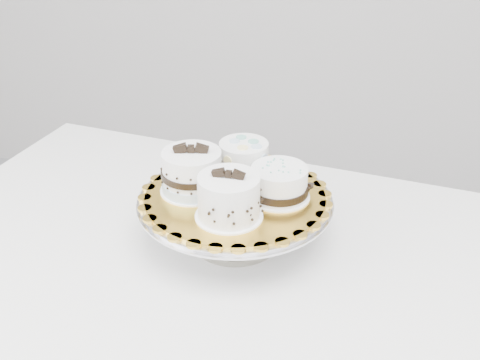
% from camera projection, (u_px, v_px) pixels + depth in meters
% --- Properties ---
extents(table, '(1.28, 0.96, 0.75)m').
position_uv_depth(table, '(206.00, 279.00, 1.18)').
color(table, silver).
rests_on(table, floor).
extents(cake_stand, '(0.36, 0.36, 0.10)m').
position_uv_depth(cake_stand, '(235.00, 211.00, 1.11)').
color(cake_stand, gray).
rests_on(cake_stand, table).
extents(cake_board, '(0.36, 0.36, 0.00)m').
position_uv_depth(cake_board, '(235.00, 196.00, 1.10)').
color(cake_board, gold).
rests_on(cake_board, cake_stand).
extents(cake_swirl, '(0.12, 0.12, 0.09)m').
position_uv_depth(cake_swirl, '(229.00, 198.00, 1.01)').
color(cake_swirl, white).
rests_on(cake_swirl, cake_board).
extents(cake_banded, '(0.13, 0.13, 0.10)m').
position_uv_depth(cake_banded, '(192.00, 173.00, 1.09)').
color(cake_banded, white).
rests_on(cake_banded, cake_board).
extents(cake_dots, '(0.12, 0.12, 0.07)m').
position_uv_depth(cake_dots, '(244.00, 159.00, 1.14)').
color(cake_dots, white).
rests_on(cake_dots, cake_board).
extents(cake_ribbon, '(0.13, 0.13, 0.06)m').
position_uv_depth(cake_ribbon, '(280.00, 183.00, 1.08)').
color(cake_ribbon, white).
rests_on(cake_ribbon, cake_board).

